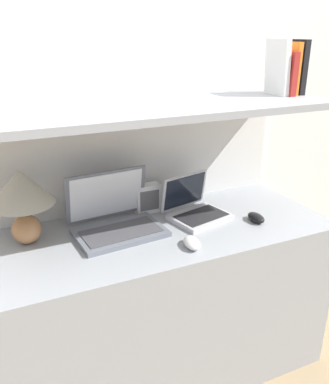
{
  "coord_description": "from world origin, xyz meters",
  "views": [
    {
      "loc": [
        -0.63,
        -1.09,
        1.5
      ],
      "look_at": [
        0.0,
        0.29,
        0.9
      ],
      "focal_mm": 38.0,
      "sensor_mm": 36.0,
      "label": 1
    }
  ],
  "objects_px": {
    "router_box": "(147,198)",
    "laptop_small": "(195,209)",
    "table_lamp": "(22,194)",
    "computer_mouse": "(192,243)",
    "book_black": "(295,67)",
    "book_orange": "(289,68)",
    "book_red": "(283,73)",
    "laptop_large": "(116,220)",
    "second_mouse": "(256,218)",
    "book_white": "(277,67)"
  },
  "relations": [
    {
      "from": "router_box",
      "to": "laptop_small",
      "type": "bearing_deg",
      "value": -39.27
    },
    {
      "from": "table_lamp",
      "to": "computer_mouse",
      "type": "relative_size",
      "value": 2.6
    },
    {
      "from": "book_black",
      "to": "book_orange",
      "type": "height_order",
      "value": "book_black"
    },
    {
      "from": "laptop_small",
      "to": "book_red",
      "type": "xyz_separation_m",
      "value": [
        0.42,
        0.01,
        0.56
      ]
    },
    {
      "from": "laptop_large",
      "to": "table_lamp",
      "type": "bearing_deg",
      "value": 171.98
    },
    {
      "from": "table_lamp",
      "to": "second_mouse",
      "type": "bearing_deg",
      "value": -12.87
    },
    {
      "from": "second_mouse",
      "to": "book_black",
      "type": "relative_size",
      "value": 0.44
    },
    {
      "from": "laptop_large",
      "to": "second_mouse",
      "type": "distance_m",
      "value": 0.61
    },
    {
      "from": "computer_mouse",
      "to": "router_box",
      "type": "relative_size",
      "value": 0.87
    },
    {
      "from": "computer_mouse",
      "to": "book_black",
      "type": "distance_m",
      "value": 0.91
    },
    {
      "from": "computer_mouse",
      "to": "second_mouse",
      "type": "relative_size",
      "value": 1.15
    },
    {
      "from": "laptop_large",
      "to": "book_red",
      "type": "height_order",
      "value": "book_red"
    },
    {
      "from": "table_lamp",
      "to": "computer_mouse",
      "type": "bearing_deg",
      "value": -27.59
    },
    {
      "from": "laptop_small",
      "to": "book_black",
      "type": "relative_size",
      "value": 1.26
    },
    {
      "from": "book_orange",
      "to": "book_white",
      "type": "relative_size",
      "value": 0.93
    },
    {
      "from": "book_orange",
      "to": "book_white",
      "type": "height_order",
      "value": "book_white"
    },
    {
      "from": "laptop_small",
      "to": "book_red",
      "type": "distance_m",
      "value": 0.7
    },
    {
      "from": "second_mouse",
      "to": "book_black",
      "type": "xyz_separation_m",
      "value": [
        0.26,
        0.16,
        0.61
      ]
    },
    {
      "from": "table_lamp",
      "to": "book_orange",
      "type": "xyz_separation_m",
      "value": [
        1.16,
        -0.05,
        0.42
      ]
    },
    {
      "from": "book_white",
      "to": "laptop_small",
      "type": "bearing_deg",
      "value": -178.5
    },
    {
      "from": "laptop_large",
      "to": "second_mouse",
      "type": "bearing_deg",
      "value": -15.65
    },
    {
      "from": "table_lamp",
      "to": "router_box",
      "type": "relative_size",
      "value": 2.27
    },
    {
      "from": "book_orange",
      "to": "laptop_small",
      "type": "bearing_deg",
      "value": -178.72
    },
    {
      "from": "table_lamp",
      "to": "router_box",
      "type": "xyz_separation_m",
      "value": [
        0.54,
        0.08,
        -0.14
      ]
    },
    {
      "from": "laptop_large",
      "to": "book_red",
      "type": "distance_m",
      "value": 0.96
    },
    {
      "from": "book_orange",
      "to": "book_red",
      "type": "relative_size",
      "value": 1.21
    },
    {
      "from": "computer_mouse",
      "to": "book_white",
      "type": "height_order",
      "value": "book_white"
    },
    {
      "from": "book_white",
      "to": "book_black",
      "type": "bearing_deg",
      "value": -0.0
    },
    {
      "from": "second_mouse",
      "to": "book_red",
      "type": "xyz_separation_m",
      "value": [
        0.2,
        0.16,
        0.58
      ]
    },
    {
      "from": "book_red",
      "to": "book_white",
      "type": "bearing_deg",
      "value": 180.0
    },
    {
      "from": "computer_mouse",
      "to": "second_mouse",
      "type": "height_order",
      "value": "same"
    },
    {
      "from": "router_box",
      "to": "table_lamp",
      "type": "bearing_deg",
      "value": -171.74
    },
    {
      "from": "book_orange",
      "to": "book_white",
      "type": "bearing_deg",
      "value": 180.0
    },
    {
      "from": "laptop_large",
      "to": "book_black",
      "type": "xyz_separation_m",
      "value": [
        0.85,
        -0.0,
        0.57
      ]
    },
    {
      "from": "laptop_large",
      "to": "book_red",
      "type": "bearing_deg",
      "value": -0.31
    },
    {
      "from": "computer_mouse",
      "to": "book_orange",
      "type": "xyz_separation_m",
      "value": [
        0.59,
        0.24,
        0.6
      ]
    },
    {
      "from": "laptop_large",
      "to": "book_orange",
      "type": "distance_m",
      "value": 0.99
    },
    {
      "from": "computer_mouse",
      "to": "router_box",
      "type": "xyz_separation_m",
      "value": [
        -0.03,
        0.37,
        0.05
      ]
    },
    {
      "from": "laptop_large",
      "to": "book_orange",
      "type": "xyz_separation_m",
      "value": [
        0.81,
        -0.0,
        0.57
      ]
    },
    {
      "from": "book_orange",
      "to": "laptop_large",
      "type": "bearing_deg",
      "value": 179.71
    },
    {
      "from": "book_orange",
      "to": "book_red",
      "type": "distance_m",
      "value": 0.04
    },
    {
      "from": "second_mouse",
      "to": "book_orange",
      "type": "height_order",
      "value": "book_orange"
    },
    {
      "from": "table_lamp",
      "to": "router_box",
      "type": "bearing_deg",
      "value": 8.26
    },
    {
      "from": "table_lamp",
      "to": "laptop_large",
      "type": "relative_size",
      "value": 0.8
    },
    {
      "from": "computer_mouse",
      "to": "second_mouse",
      "type": "distance_m",
      "value": 0.37
    },
    {
      "from": "laptop_small",
      "to": "computer_mouse",
      "type": "xyz_separation_m",
      "value": [
        -0.14,
        -0.23,
        -0.02
      ]
    },
    {
      "from": "router_box",
      "to": "book_red",
      "type": "xyz_separation_m",
      "value": [
        0.59,
        -0.13,
        0.54
      ]
    },
    {
      "from": "laptop_large",
      "to": "book_white",
      "type": "distance_m",
      "value": 0.95
    },
    {
      "from": "laptop_small",
      "to": "book_white",
      "type": "height_order",
      "value": "book_white"
    },
    {
      "from": "laptop_small",
      "to": "book_red",
      "type": "bearing_deg",
      "value": 1.38
    }
  ]
}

